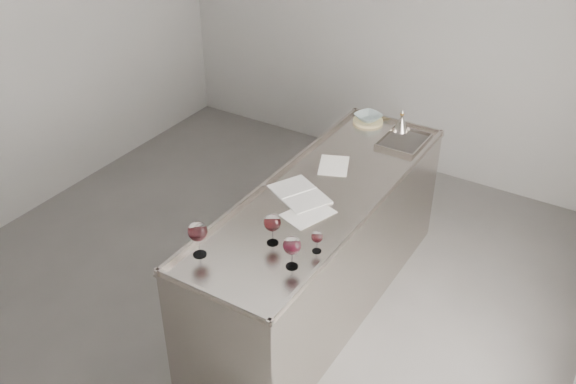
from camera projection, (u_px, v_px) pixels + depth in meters
The scene contains 12 objects.
room_shell at pixel (230, 129), 3.95m from camera, with size 4.54×5.04×2.84m.
counter at pixel (321, 249), 4.45m from camera, with size 0.77×2.42×0.97m.
wine_glass_left at pixel (198, 232), 3.56m from camera, with size 0.11×0.11×0.22m.
wine_glass_middle at pixel (272, 223), 3.66m from camera, with size 0.10×0.10×0.20m.
wine_glass_right at pixel (292, 246), 3.48m from camera, with size 0.10×0.10×0.20m.
wine_glass_small at pixel (317, 237), 3.62m from camera, with size 0.07×0.07×0.14m.
notebook at pixel (299, 194), 4.17m from camera, with size 0.47×0.42×0.02m.
loose_paper_top at pixel (334, 165), 4.48m from camera, with size 0.20×0.28×0.00m, color white.
loose_paper_under at pixel (308, 214), 3.98m from camera, with size 0.21×0.31×0.00m, color silver.
trivet at pixel (368, 121), 5.05m from camera, with size 0.24×0.24×0.02m, color beige.
ceramic_bowl at pixel (368, 117), 5.03m from camera, with size 0.20×0.20×0.05m, color #95AAAD.
wine_funnel at pixel (401, 124), 4.90m from camera, with size 0.12×0.12×0.18m.
Camera 1 is at (2.17, -2.81, 3.21)m, focal length 40.00 mm.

